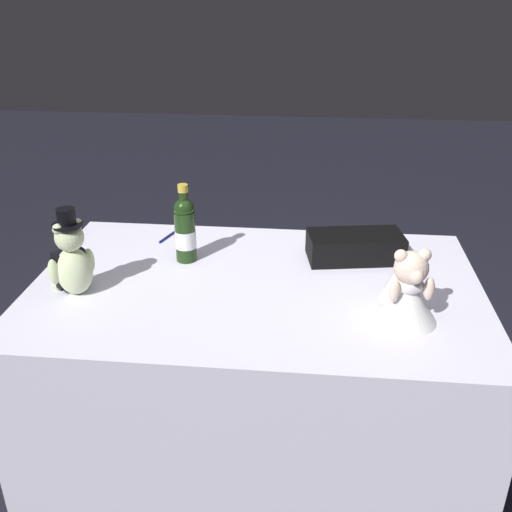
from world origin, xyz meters
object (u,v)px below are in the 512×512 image
teddy_bear_groom (72,261)px  teddy_bear_bride (406,289)px  signing_pen (168,236)px  champagne_bottle (185,229)px  gift_case_black (355,247)px

teddy_bear_groom → teddy_bear_bride: teddy_bear_groom is taller
teddy_bear_groom → signing_pen: 0.50m
teddy_bear_bride → champagne_bottle: (0.71, -0.31, 0.02)m
teddy_bear_groom → signing_pen: (-0.19, -0.45, -0.11)m
teddy_bear_groom → gift_case_black: bearing=-159.5°
teddy_bear_bride → gift_case_black: teddy_bear_bride is taller
teddy_bear_groom → signing_pen: teddy_bear_groom is taller
champagne_bottle → gift_case_black: 0.60m
teddy_bear_bride → signing_pen: (0.83, -0.50, -0.09)m
champagne_bottle → signing_pen: bearing=-58.6°
teddy_bear_bride → signing_pen: size_ratio=1.71×
champagne_bottle → signing_pen: 0.24m
champagne_bottle → gift_case_black: size_ratio=0.80×
teddy_bear_groom → gift_case_black: 0.95m
teddy_bear_groom → gift_case_black: size_ratio=0.81×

